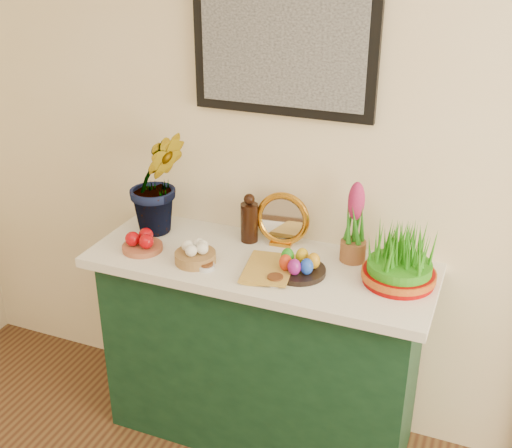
% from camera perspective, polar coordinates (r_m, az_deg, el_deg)
% --- Properties ---
extents(sideboard, '(1.30, 0.45, 0.85)m').
position_cam_1_polar(sideboard, '(2.84, 0.39, -11.47)').
color(sideboard, '#143921').
rests_on(sideboard, ground).
extents(tablecloth, '(1.40, 0.55, 0.04)m').
position_cam_1_polar(tablecloth, '(2.60, 0.42, -3.56)').
color(tablecloth, silver).
rests_on(tablecloth, sideboard).
extents(hyacinth_green, '(0.40, 0.39, 0.60)m').
position_cam_1_polar(hyacinth_green, '(2.74, -8.80, 5.12)').
color(hyacinth_green, '#287B1B').
rests_on(hyacinth_green, tablecloth).
extents(apple_bowl, '(0.20, 0.20, 0.08)m').
position_cam_1_polar(apple_bowl, '(2.69, -10.09, -1.61)').
color(apple_bowl, '#A45738').
rests_on(apple_bowl, tablecloth).
extents(garlic_basket, '(0.20, 0.20, 0.09)m').
position_cam_1_polar(garlic_basket, '(2.56, -5.43, -2.65)').
color(garlic_basket, olive).
rests_on(garlic_basket, tablecloth).
extents(vinegar_cruet, '(0.07, 0.07, 0.22)m').
position_cam_1_polar(vinegar_cruet, '(2.70, -0.60, 0.33)').
color(vinegar_cruet, black).
rests_on(vinegar_cruet, tablecloth).
extents(mirror, '(0.23, 0.08, 0.23)m').
position_cam_1_polar(mirror, '(2.67, 2.38, 0.39)').
color(mirror, '#C28120').
rests_on(mirror, tablecloth).
extents(book, '(0.20, 0.27, 0.03)m').
position_cam_1_polar(book, '(2.51, -0.95, -3.72)').
color(book, gold).
rests_on(book, tablecloth).
extents(spice_dish_left, '(0.07, 0.07, 0.03)m').
position_cam_1_polar(spice_dish_left, '(2.52, -4.45, -3.74)').
color(spice_dish_left, silver).
rests_on(spice_dish_left, tablecloth).
extents(spice_dish_right, '(0.08, 0.08, 0.03)m').
position_cam_1_polar(spice_dish_right, '(2.42, 1.71, -4.99)').
color(spice_dish_right, silver).
rests_on(spice_dish_right, tablecloth).
extents(egg_plate, '(0.28, 0.28, 0.09)m').
position_cam_1_polar(egg_plate, '(2.48, 3.79, -3.74)').
color(egg_plate, black).
rests_on(egg_plate, tablecloth).
extents(hyacinth_pink, '(0.10, 0.10, 0.34)m').
position_cam_1_polar(hyacinth_pink, '(2.54, 8.76, -0.18)').
color(hyacinth_pink, brown).
rests_on(hyacinth_pink, tablecloth).
extents(wheatgrass_sabzeh, '(0.28, 0.28, 0.23)m').
position_cam_1_polar(wheatgrass_sabzeh, '(2.44, 12.71, -3.04)').
color(wheatgrass_sabzeh, '#8F0302').
rests_on(wheatgrass_sabzeh, tablecloth).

